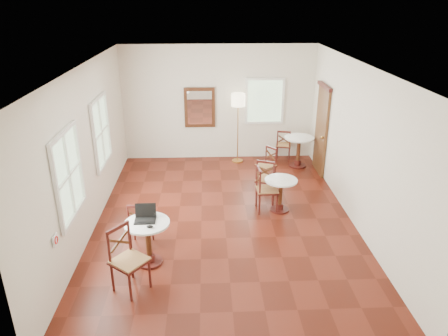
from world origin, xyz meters
The scene contains 17 objects.
ground centered at (0.00, 0.00, 0.00)m, with size 7.00×7.00×0.00m, color #591B0F.
room_shell centered at (-0.06, 0.27, 1.89)m, with size 5.02×7.02×3.01m.
cafe_table_near centered at (-1.30, -1.35, 0.48)m, with size 0.73×0.73×0.77m.
cafe_table_mid centered at (1.15, 0.37, 0.43)m, with size 0.66×0.66×0.70m.
cafe_table_back centered at (2.01, 2.74, 0.49)m, with size 0.75×0.75×0.79m.
chair_near_a centered at (-1.50, -0.82, 0.44)m, with size 0.42×0.42×0.88m.
chair_near_b centered at (-1.51, -1.99, 0.51)m, with size 0.67×0.67×1.03m.
chair_mid_a centered at (0.94, 0.92, 0.47)m, with size 0.56×0.56×0.94m.
chair_mid_b centered at (0.85, 0.40, 0.47)m, with size 0.46×0.46×0.95m.
chair_back_a centered at (1.71, 3.21, 0.43)m, with size 0.47×0.47×0.85m.
chair_back_b centered at (1.07, 1.85, 0.41)m, with size 0.54×0.54×0.83m.
floor_lamp centered at (0.48, 3.15, 1.55)m, with size 0.36×0.36×1.83m.
laptop centered at (-1.34, -1.25, 0.83)m, with size 0.34×0.29×0.24m.
mouse centered at (-1.23, -1.52, 0.79)m, with size 0.11×0.07×0.04m, color black.
navy_mug centered at (-1.30, -1.14, 0.82)m, with size 0.13×0.09×0.10m.
water_glass centered at (-1.18, -1.20, 0.82)m, with size 0.06×0.06×0.10m, color white.
power_adapter centered at (-1.60, -1.62, 0.02)m, with size 0.10×0.06×0.04m, color black.
Camera 1 is at (-0.32, -7.19, 4.13)m, focal length 33.46 mm.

